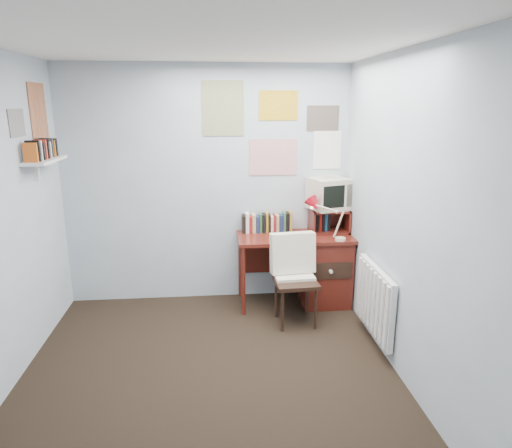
# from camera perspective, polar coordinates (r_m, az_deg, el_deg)

# --- Properties ---
(ground) EXTENTS (3.50, 3.50, 0.00)m
(ground) POSITION_cam_1_polar(r_m,az_deg,el_deg) (3.70, -5.75, -19.81)
(ground) COLOR black
(ground) RESTS_ON ground
(back_wall) EXTENTS (3.00, 0.02, 2.50)m
(back_wall) POSITION_cam_1_polar(r_m,az_deg,el_deg) (4.87, -6.10, 4.71)
(back_wall) COLOR #B3C0CC
(back_wall) RESTS_ON ground
(right_wall) EXTENTS (0.02, 3.50, 2.50)m
(right_wall) POSITION_cam_1_polar(r_m,az_deg,el_deg) (3.48, 19.21, -0.16)
(right_wall) COLOR #B3C0CC
(right_wall) RESTS_ON ground
(ceiling) EXTENTS (3.00, 3.50, 0.02)m
(ceiling) POSITION_cam_1_polar(r_m,az_deg,el_deg) (3.07, -7.04, 22.20)
(ceiling) COLOR white
(ceiling) RESTS_ON back_wall
(desk) EXTENTS (1.20, 0.55, 0.76)m
(desk) POSITION_cam_1_polar(r_m,az_deg,el_deg) (4.96, 7.87, -5.28)
(desk) COLOR #5F1E15
(desk) RESTS_ON ground
(desk_chair) EXTENTS (0.46, 0.44, 0.86)m
(desk_chair) POSITION_cam_1_polar(r_m,az_deg,el_deg) (4.46, 5.00, -7.27)
(desk_chair) COLOR black
(desk_chair) RESTS_ON ground
(desk_lamp) EXTENTS (0.30, 0.27, 0.39)m
(desk_lamp) POSITION_cam_1_polar(r_m,az_deg,el_deg) (4.64, 10.60, 0.25)
(desk_lamp) COLOR #B70C1B
(desk_lamp) RESTS_ON desk
(tv_riser) EXTENTS (0.40, 0.30, 0.25)m
(tv_riser) POSITION_cam_1_polar(r_m,az_deg,el_deg) (4.95, 9.11, 0.44)
(tv_riser) COLOR #5F1E15
(tv_riser) RESTS_ON desk
(crt_tv) EXTENTS (0.47, 0.45, 0.36)m
(crt_tv) POSITION_cam_1_polar(r_m,az_deg,el_deg) (4.90, 9.09, 3.95)
(crt_tv) COLOR beige
(crt_tv) RESTS_ON tv_riser
(book_row) EXTENTS (0.60, 0.14, 0.22)m
(book_row) POSITION_cam_1_polar(r_m,az_deg,el_deg) (4.90, 1.75, 0.30)
(book_row) COLOR #5F1E15
(book_row) RESTS_ON desk
(radiator) EXTENTS (0.09, 0.80, 0.60)m
(radiator) POSITION_cam_1_polar(r_m,az_deg,el_deg) (4.21, 14.66, -9.19)
(radiator) COLOR white
(radiator) RESTS_ON right_wall
(wall_shelf) EXTENTS (0.20, 0.62, 0.24)m
(wall_shelf) POSITION_cam_1_polar(r_m,az_deg,el_deg) (4.42, -24.90, 7.24)
(wall_shelf) COLOR white
(wall_shelf) RESTS_ON left_wall
(posters_back) EXTENTS (1.20, 0.01, 0.90)m
(posters_back) POSITION_cam_1_polar(r_m,az_deg,el_deg) (4.84, 2.20, 11.87)
(posters_back) COLOR white
(posters_back) RESTS_ON back_wall
(posters_left) EXTENTS (0.01, 0.70, 0.60)m
(posters_left) POSITION_cam_1_polar(r_m,az_deg,el_deg) (4.43, -26.61, 12.02)
(posters_left) COLOR white
(posters_left) RESTS_ON left_wall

